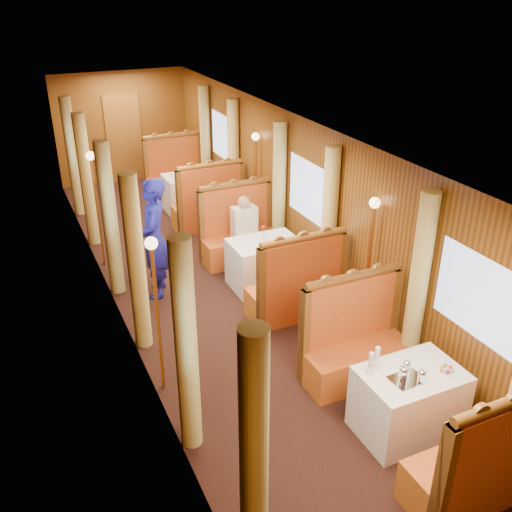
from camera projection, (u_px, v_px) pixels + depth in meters
floor at (220, 295)px, 8.69m from camera, size 3.00×12.00×0.01m
ceiling at (215, 132)px, 7.59m from camera, size 3.00×12.00×0.01m
wall_far at (123, 127)px, 13.03m from camera, size 3.00×0.01×2.50m
wall_left at (113, 237)px, 7.58m from camera, size 0.01×12.00×2.50m
wall_right at (309, 203)px, 8.70m from camera, size 0.01×12.00×2.50m
doorway_far at (124, 138)px, 13.11m from camera, size 0.80×0.04×2.00m
table_near at (408, 401)px, 5.96m from camera, size 1.05×0.72×0.75m
banquette_near_fwd at (481, 466)px, 5.11m from camera, size 1.30×0.55×1.34m
banquette_near_aft at (354, 346)px, 6.76m from camera, size 1.30×0.55×1.34m
table_mid at (265, 263)px, 8.81m from camera, size 1.05×0.72×0.75m
banquette_mid_fwd at (296, 290)px, 7.96m from camera, size 1.30×0.55×1.34m
banquette_mid_aft at (239, 236)px, 9.61m from camera, size 1.30×0.55×1.34m
table_far at (191, 193)px, 11.66m from camera, size 1.05×0.72×0.75m
banquette_far_fwd at (208, 207)px, 10.81m from camera, size 1.30×0.55×1.34m
banquette_far_aft at (176, 176)px, 12.46m from camera, size 1.30×0.55×1.34m
tea_tray at (407, 380)px, 5.68m from camera, size 0.35×0.27×0.01m
teapot_left at (403, 376)px, 5.65m from camera, size 0.18×0.16×0.13m
teapot_right at (422, 378)px, 5.63m from camera, size 0.17×0.15×0.12m
teapot_back at (406, 368)px, 5.76m from camera, size 0.16×0.14×0.11m
fruit_plate at (446, 370)px, 5.80m from camera, size 0.23×0.23×0.05m
cup_inboard at (370, 366)px, 5.72m from camera, size 0.08×0.08×0.26m
cup_outboard at (377, 360)px, 5.80m from camera, size 0.08×0.08×0.26m
rose_vase_mid at (263, 230)px, 8.59m from camera, size 0.06×0.06×0.36m
rose_vase_far at (191, 166)px, 11.44m from camera, size 0.06×0.06×0.36m
window_left_near at (202, 375)px, 4.65m from camera, size 0.01×1.20×0.90m
curtain_left_near_a at (254, 463)px, 4.17m from camera, size 0.22×0.22×2.35m
curtain_left_near_b at (186, 349)px, 5.44m from camera, size 0.22×0.22×2.35m
window_right_near at (480, 298)px, 5.76m from camera, size 0.01×1.20×0.90m
curtain_right_near_b at (418, 289)px, 6.47m from camera, size 0.22×0.22×2.35m
window_left_mid at (112, 223)px, 7.50m from camera, size 0.01×1.20×0.90m
curtain_left_mid_a at (136, 265)px, 7.02m from camera, size 0.22×0.22×2.35m
curtain_left_mid_b at (110, 220)px, 8.29m from camera, size 0.22×0.22×2.35m
window_right_mid at (309, 191)px, 8.61m from camera, size 0.01×1.20×0.90m
curtain_right_mid_a at (329, 227)px, 8.05m from camera, size 0.22×0.22×2.35m
curtain_right_mid_b at (279, 193)px, 9.33m from camera, size 0.22×0.22×2.35m
window_left_far at (71, 155)px, 10.35m from camera, size 0.01×1.20×0.90m
curtain_left_far_a at (87, 181)px, 9.87m from camera, size 0.22×0.22×2.35m
curtain_left_far_b at (73, 157)px, 11.14m from camera, size 0.22×0.22×2.35m
window_right_far at (223, 137)px, 11.46m from camera, size 0.01×1.20×0.90m
curtain_right_far_a at (234, 161)px, 10.91m from camera, size 0.22×0.22×2.35m
curtain_right_far_b at (205, 142)px, 12.18m from camera, size 0.22×0.22×2.35m
sconce_left_fore at (155, 285)px, 6.13m from camera, size 0.14×0.14×1.95m
sconce_right_fore at (371, 240)px, 7.18m from camera, size 0.14×0.14×1.95m
sconce_left_aft at (94, 186)px, 8.98m from camera, size 0.14×0.14×1.95m
sconce_right_aft at (256, 164)px, 10.03m from camera, size 0.14×0.14×1.95m
steward at (154, 239)px, 8.33m from camera, size 0.63×0.77×1.83m
passenger at (245, 224)px, 9.26m from camera, size 0.40×0.44×0.76m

